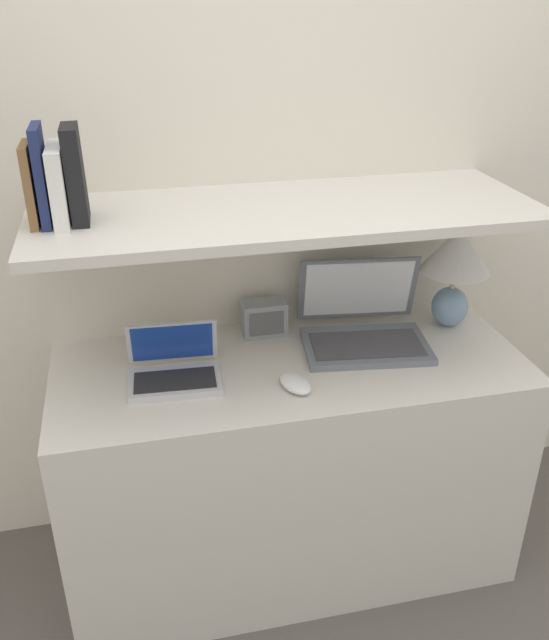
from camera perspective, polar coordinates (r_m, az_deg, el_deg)
name	(u,v)px	position (r m, az deg, el deg)	size (l,w,h in m)	color
ground_plane	(311,621)	(2.23, 3.09, -23.95)	(12.00, 12.00, 0.00)	#56514C
wall_back	(265,174)	(2.07, -0.78, 12.17)	(6.00, 0.05, 2.40)	silver
desk	(290,465)	(2.16, 1.31, -12.14)	(1.35, 0.55, 0.74)	silver
back_riser	(269,361)	(2.28, -0.45, -3.44)	(1.35, 0.04, 1.16)	silver
shelf	(287,212)	(1.83, 1.06, 9.09)	(1.35, 0.50, 0.03)	silver
table_lamp	(455,262)	(2.14, 14.99, 4.76)	(0.21, 0.21, 0.32)	#7593B2
laptop_large	(363,327)	(2.05, 7.48, -0.55)	(0.40, 0.35, 0.24)	slate
laptop_small	(174,370)	(1.87, -8.44, -4.15)	(0.26, 0.20, 0.15)	silver
computer_mouse	(295,384)	(1.82, 1.77, -5.37)	(0.10, 0.13, 0.03)	white
router_box	(264,318)	(2.08, -0.89, 0.17)	(0.13, 0.08, 0.11)	gray
book_brown	(31,185)	(1.76, -19.86, 10.64)	(0.02, 0.12, 0.20)	brown
book_navy	(42,176)	(1.75, -19.02, 11.38)	(0.02, 0.13, 0.24)	navy
book_white	(59,185)	(1.75, -17.72, 10.76)	(0.04, 0.17, 0.19)	silver
book_black	(75,175)	(1.74, -16.44, 11.63)	(0.04, 0.12, 0.24)	black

